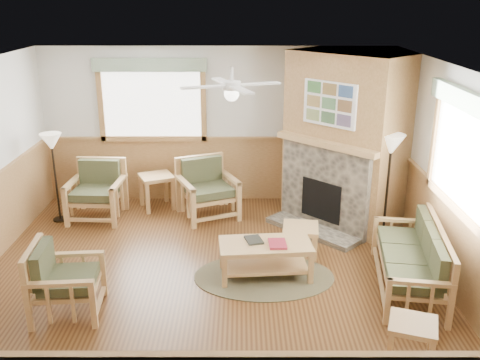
{
  "coord_description": "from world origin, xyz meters",
  "views": [
    {
      "loc": [
        0.4,
        -6.06,
        3.5
      ],
      "look_at": [
        0.4,
        0.7,
        1.15
      ],
      "focal_mm": 40.0,
      "sensor_mm": 36.0,
      "label": 1
    }
  ],
  "objects_px": {
    "sofa": "(409,258)",
    "armchair_left": "(67,279)",
    "armchair_back_right": "(208,189)",
    "footstool": "(300,240)",
    "end_table_sofa": "(411,344)",
    "floor_lamp_left": "(55,178)",
    "end_table_chairs": "(157,191)",
    "armchair_back_left": "(96,191)",
    "coffee_table": "(265,260)",
    "floor_lamp_right": "(387,189)"
  },
  "relations": [
    {
      "from": "sofa",
      "to": "armchair_left",
      "type": "distance_m",
      "value": 4.12
    },
    {
      "from": "armchair_back_right",
      "to": "armchair_left",
      "type": "xyz_separation_m",
      "value": [
        -1.45,
        -2.85,
        -0.05
      ]
    },
    {
      "from": "armchair_back_right",
      "to": "footstool",
      "type": "relative_size",
      "value": 1.94
    },
    {
      "from": "armchair_left",
      "to": "footstool",
      "type": "relative_size",
      "value": 1.73
    },
    {
      "from": "end_table_sofa",
      "to": "floor_lamp_left",
      "type": "relative_size",
      "value": 0.34
    },
    {
      "from": "end_table_chairs",
      "to": "end_table_sofa",
      "type": "xyz_separation_m",
      "value": [
        3.11,
        -4.19,
        -0.04
      ]
    },
    {
      "from": "end_table_chairs",
      "to": "floor_lamp_left",
      "type": "relative_size",
      "value": 0.4
    },
    {
      "from": "end_table_chairs",
      "to": "footstool",
      "type": "distance_m",
      "value": 2.88
    },
    {
      "from": "footstool",
      "to": "sofa",
      "type": "bearing_deg",
      "value": -36.27
    },
    {
      "from": "end_table_sofa",
      "to": "footstool",
      "type": "relative_size",
      "value": 1.03
    },
    {
      "from": "armchair_back_right",
      "to": "end_table_sofa",
      "type": "distance_m",
      "value": 4.42
    },
    {
      "from": "armchair_back_left",
      "to": "coffee_table",
      "type": "distance_m",
      "value": 3.31
    },
    {
      "from": "end_table_chairs",
      "to": "armchair_back_left",
      "type": "bearing_deg",
      "value": -153.58
    },
    {
      "from": "armchair_left",
      "to": "end_table_chairs",
      "type": "xyz_separation_m",
      "value": [
        0.55,
        3.23,
        -0.13
      ]
    },
    {
      "from": "armchair_back_right",
      "to": "end_table_chairs",
      "type": "distance_m",
      "value": 0.99
    },
    {
      "from": "armchair_back_right",
      "to": "floor_lamp_right",
      "type": "relative_size",
      "value": 0.58
    },
    {
      "from": "end_table_sofa",
      "to": "floor_lamp_right",
      "type": "distance_m",
      "value": 2.99
    },
    {
      "from": "armchair_back_left",
      "to": "end_table_sofa",
      "type": "distance_m",
      "value": 5.5
    },
    {
      "from": "armchair_back_left",
      "to": "armchair_back_right",
      "type": "distance_m",
      "value": 1.82
    },
    {
      "from": "coffee_table",
      "to": "sofa",
      "type": "bearing_deg",
      "value": -14.05
    },
    {
      "from": "sofa",
      "to": "armchair_left",
      "type": "relative_size",
      "value": 2.1
    },
    {
      "from": "armchair_back_left",
      "to": "armchair_left",
      "type": "height_order",
      "value": "armchair_back_left"
    },
    {
      "from": "end_table_chairs",
      "to": "floor_lamp_left",
      "type": "distance_m",
      "value": 1.67
    },
    {
      "from": "armchair_back_left",
      "to": "floor_lamp_left",
      "type": "distance_m",
      "value": 0.67
    },
    {
      "from": "sofa",
      "to": "coffee_table",
      "type": "relative_size",
      "value": 1.51
    },
    {
      "from": "armchair_back_left",
      "to": "end_table_sofa",
      "type": "xyz_separation_m",
      "value": [
        4.03,
        -3.73,
        -0.21
      ]
    },
    {
      "from": "armchair_back_left",
      "to": "coffee_table",
      "type": "relative_size",
      "value": 0.79
    },
    {
      "from": "floor_lamp_left",
      "to": "end_table_chairs",
      "type": "bearing_deg",
      "value": 19.82
    },
    {
      "from": "sofa",
      "to": "end_table_chairs",
      "type": "bearing_deg",
      "value": -118.15
    },
    {
      "from": "coffee_table",
      "to": "end_table_sofa",
      "type": "xyz_separation_m",
      "value": [
        1.35,
        -1.8,
        0.02
      ]
    },
    {
      "from": "armchair_back_left",
      "to": "armchair_left",
      "type": "relative_size",
      "value": 1.1
    },
    {
      "from": "coffee_table",
      "to": "floor_lamp_right",
      "type": "height_order",
      "value": "floor_lamp_right"
    },
    {
      "from": "end_table_chairs",
      "to": "end_table_sofa",
      "type": "distance_m",
      "value": 5.22
    },
    {
      "from": "armchair_left",
      "to": "coffee_table",
      "type": "xyz_separation_m",
      "value": [
        2.31,
        0.84,
        -0.19
      ]
    },
    {
      "from": "sofa",
      "to": "footstool",
      "type": "height_order",
      "value": "sofa"
    },
    {
      "from": "sofa",
      "to": "end_table_sofa",
      "type": "distance_m",
      "value": 1.59
    },
    {
      "from": "sofa",
      "to": "end_table_sofa",
      "type": "xyz_separation_m",
      "value": [
        -0.42,
        -1.52,
        -0.16
      ]
    },
    {
      "from": "armchair_back_left",
      "to": "sofa",
      "type": "bearing_deg",
      "value": -23.02
    },
    {
      "from": "armchair_left",
      "to": "end_table_chairs",
      "type": "bearing_deg",
      "value": -14.43
    },
    {
      "from": "armchair_back_left",
      "to": "footstool",
      "type": "distance_m",
      "value": 3.46
    },
    {
      "from": "sofa",
      "to": "coffee_table",
      "type": "distance_m",
      "value": 1.8
    },
    {
      "from": "floor_lamp_right",
      "to": "armchair_back_right",
      "type": "bearing_deg",
      "value": 161.06
    },
    {
      "from": "armchair_left",
      "to": "footstool",
      "type": "distance_m",
      "value": 3.2
    },
    {
      "from": "sofa",
      "to": "armchair_back_left",
      "type": "xyz_separation_m",
      "value": [
        -4.45,
        2.21,
        0.06
      ]
    },
    {
      "from": "armchair_left",
      "to": "sofa",
      "type": "bearing_deg",
      "value": -86.98
    },
    {
      "from": "sofa",
      "to": "footstool",
      "type": "bearing_deg",
      "value": -117.38
    },
    {
      "from": "armchair_left",
      "to": "floor_lamp_left",
      "type": "xyz_separation_m",
      "value": [
        -0.97,
        2.68,
        0.31
      ]
    },
    {
      "from": "armchair_back_right",
      "to": "sofa",
      "type": "bearing_deg",
      "value": -64.84
    },
    {
      "from": "armchair_left",
      "to": "end_table_sofa",
      "type": "relative_size",
      "value": 1.68
    },
    {
      "from": "floor_lamp_left",
      "to": "end_table_sofa",
      "type": "bearing_deg",
      "value": -38.18
    }
  ]
}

